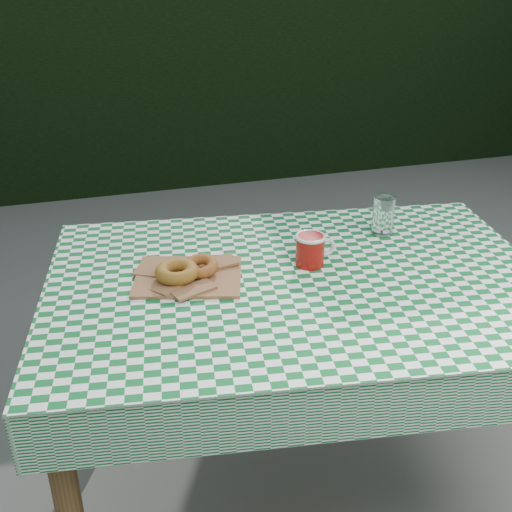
% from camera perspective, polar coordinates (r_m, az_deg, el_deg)
% --- Properties ---
extents(ground, '(60.00, 60.00, 0.00)m').
position_cam_1_polar(ground, '(2.09, 10.02, -21.46)').
color(ground, '#595953').
rests_on(ground, ground).
extents(hedge_north, '(7.00, 0.70, 1.80)m').
position_cam_1_polar(hedge_north, '(4.52, -7.34, 18.48)').
color(hedge_north, black).
rests_on(hedge_north, ground).
extents(table, '(1.40, 1.03, 0.75)m').
position_cam_1_polar(table, '(1.86, 3.51, -12.41)').
color(table, brown).
rests_on(table, ground).
extents(tablecloth, '(1.42, 1.05, 0.01)m').
position_cam_1_polar(tablecloth, '(1.64, 3.87, -2.17)').
color(tablecloth, '#0E5B27').
rests_on(tablecloth, table).
extents(paper_bag, '(0.32, 0.29, 0.01)m').
position_cam_1_polar(paper_bag, '(1.65, -6.18, -1.79)').
color(paper_bag, '#9C6C44').
rests_on(paper_bag, tablecloth).
extents(bagel_front, '(0.15, 0.15, 0.04)m').
position_cam_1_polar(bagel_front, '(1.62, -7.22, -1.43)').
color(bagel_front, '#945E1E').
rests_on(bagel_front, paper_bag).
extents(bagel_back, '(0.13, 0.13, 0.03)m').
position_cam_1_polar(bagel_back, '(1.64, -5.08, -0.94)').
color(bagel_back, '#925D1E').
rests_on(bagel_back, paper_bag).
extents(coffee_mug, '(0.17, 0.17, 0.09)m').
position_cam_1_polar(coffee_mug, '(1.70, 4.94, 0.53)').
color(coffee_mug, maroon).
rests_on(coffee_mug, tablecloth).
extents(drinking_glass, '(0.08, 0.08, 0.12)m').
position_cam_1_polar(drinking_glass, '(1.91, 11.52, 3.66)').
color(drinking_glass, white).
rests_on(drinking_glass, tablecloth).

